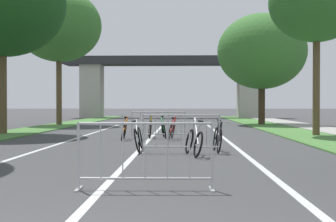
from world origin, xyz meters
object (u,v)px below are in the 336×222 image
Objects in this scene: tree_left_pine_near at (59,26)px; bicycle_yellow_3 at (150,128)px; tree_right_maple_mid at (262,52)px; bicycle_white_2 at (138,138)px; bicycle_red_1 at (172,130)px; bicycle_orange_0 at (124,130)px; crowd_barrier_nearest at (145,157)px; tree_left_oak_near at (2,3)px; bicycle_green_5 at (163,129)px; tree_right_oak_mid at (317,2)px; bicycle_silver_4 at (194,141)px; crowd_barrier_third at (158,125)px; crowd_barrier_second at (181,134)px; bicycle_black_6 at (218,138)px.

bicycle_yellow_3 is (6.65, -11.12, -6.00)m from tree_left_pine_near.
tree_right_maple_mid is 4.34× the size of bicycle_white_2.
bicycle_red_1 reaches higher than bicycle_white_2.
crowd_barrier_nearest is at bearing -83.80° from bicycle_orange_0.
bicycle_orange_0 is (5.75, -12.25, -6.02)m from tree_left_pine_near.
tree_left_oak_near is 4.83× the size of bicycle_yellow_3.
bicycle_yellow_3 is at bearing 90.47° from bicycle_white_2.
bicycle_yellow_3 is (-0.89, 1.00, 0.02)m from bicycle_red_1.
crowd_barrier_nearest is at bearing -60.59° from tree_left_oak_near.
bicycle_green_5 is (0.53, 0.04, -0.03)m from bicycle_yellow_3.
tree_right_oak_mid is 4.29× the size of bicycle_silver_4.
crowd_barrier_third is 1.27× the size of bicycle_orange_0.
bicycle_white_2 is at bearing -110.33° from tree_right_maple_mid.
tree_left_pine_near is at bearing -177.43° from tree_right_maple_mid.
crowd_barrier_second is at bearing 84.28° from crowd_barrier_nearest.
bicycle_silver_4 is 1.03× the size of bicycle_black_6.
bicycle_green_5 is (0.17, 0.57, -0.16)m from crowd_barrier_third.
tree_left_pine_near is 19.71m from crowd_barrier_second.
tree_left_oak_near is 4.92× the size of bicycle_white_2.
bicycle_yellow_3 is 6.68m from bicycle_silver_4.
bicycle_silver_4 is (-4.84, -18.20, -4.38)m from tree_right_maple_mid.
crowd_barrier_second is 1.26× the size of bicycle_green_5.
bicycle_white_2 is at bearing -93.51° from crowd_barrier_third.
bicycle_silver_4 is at bearing -33.08° from bicycle_white_2.
bicycle_yellow_3 is (6.64, -1.66, -5.40)m from tree_left_oak_near.
crowd_barrier_second is 1.29m from bicycle_white_2.
bicycle_yellow_3 is at bearing 136.80° from bicycle_red_1.
tree_right_maple_mid is 4.29× the size of bicycle_green_5.
bicycle_green_5 reaches higher than bicycle_white_2.
bicycle_black_6 is at bearing 75.08° from crowd_barrier_nearest.
tree_right_oak_mid is at bearing -36.72° from tree_left_pine_near.
tree_left_pine_near is 5.16× the size of bicycle_yellow_3.
bicycle_black_6 is at bearing -67.85° from bicycle_red_1.
tree_right_maple_mid is 3.39× the size of crowd_barrier_second.
bicycle_green_5 is (7.17, -11.09, -6.03)m from tree_left_pine_near.
bicycle_yellow_3 is at bearing -59.15° from tree_left_pine_near.
tree_right_maple_mid is at bearing 63.62° from crowd_barrier_third.
tree_right_maple_mid is 24.15m from crowd_barrier_nearest.
bicycle_silver_4 is (0.69, -5.49, 0.01)m from bicycle_red_1.
bicycle_green_5 is at bearing 96.91° from crowd_barrier_second.
bicycle_green_5 is at bearing 114.51° from bicycle_red_1.
crowd_barrier_second is 1.26× the size of bicycle_orange_0.
bicycle_red_1 is 0.99× the size of bicycle_silver_4.
bicycle_green_5 is at bearing 178.33° from bicycle_yellow_3.
bicycle_red_1 is 1.01× the size of bicycle_white_2.
bicycle_white_2 is 0.98× the size of bicycle_yellow_3.
crowd_barrier_second reaches higher than bicycle_red_1.
crowd_barrier_third is at bearing -116.38° from tree_right_maple_mid.
tree_right_oak_mid is at bearing -177.19° from bicycle_yellow_3.
tree_right_maple_mid is at bearing 76.09° from crowd_barrier_nearest.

